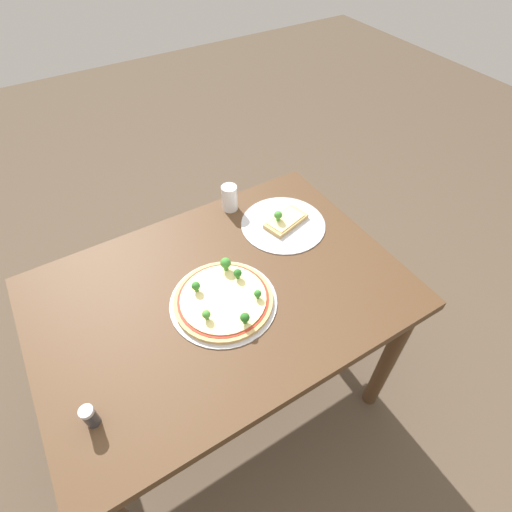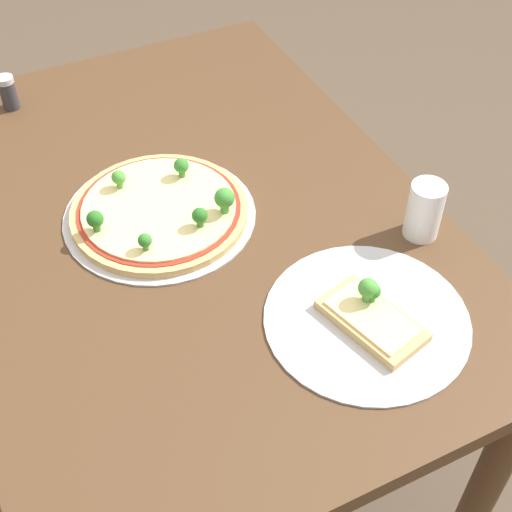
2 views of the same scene
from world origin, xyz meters
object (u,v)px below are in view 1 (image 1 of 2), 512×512
(pizza_tray_slice, at_px, (284,222))
(condiment_shaker, at_px, (90,416))
(pizza_tray_whole, at_px, (224,299))
(dining_table, at_px, (222,310))
(drinking_cup, at_px, (230,198))

(pizza_tray_slice, xyz_separation_m, condiment_shaker, (0.82, 0.36, 0.03))
(pizza_tray_whole, distance_m, condiment_shaker, 0.49)
(pizza_tray_whole, distance_m, pizza_tray_slice, 0.42)
(dining_table, xyz_separation_m, pizza_tray_slice, (-0.35, -0.16, 0.12))
(pizza_tray_whole, xyz_separation_m, condiment_shaker, (0.46, 0.16, 0.02))
(drinking_cup, relative_size, condiment_shaker, 1.44)
(dining_table, bearing_deg, drinking_cup, -123.28)
(pizza_tray_slice, relative_size, condiment_shaker, 4.39)
(pizza_tray_slice, distance_m, drinking_cup, 0.23)
(pizza_tray_whole, relative_size, pizza_tray_slice, 1.07)
(pizza_tray_whole, bearing_deg, pizza_tray_slice, -151.02)
(drinking_cup, xyz_separation_m, condiment_shaker, (0.69, 0.55, -0.02))
(pizza_tray_slice, bearing_deg, drinking_cup, -55.27)
(drinking_cup, height_order, condiment_shaker, drinking_cup)
(dining_table, xyz_separation_m, condiment_shaker, (0.47, 0.21, 0.14))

